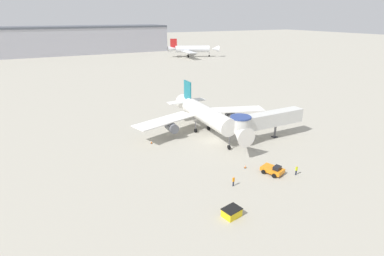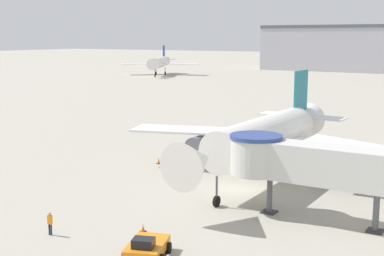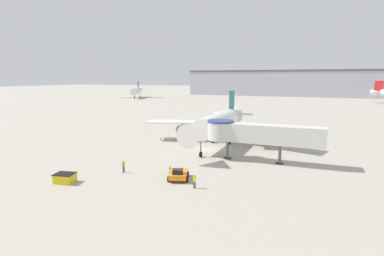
% 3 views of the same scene
% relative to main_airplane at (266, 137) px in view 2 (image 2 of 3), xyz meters
% --- Properties ---
extents(ground_plane, '(800.00, 800.00, 0.00)m').
position_rel_main_airplane_xyz_m(ground_plane, '(-0.64, -4.09, -4.22)').
color(ground_plane, '#A8A393').
extents(main_airplane, '(31.97, 26.77, 10.00)m').
position_rel_main_airplane_xyz_m(main_airplane, '(0.00, 0.00, 0.00)').
color(main_airplane, white).
rests_on(main_airplane, ground_plane).
extents(jet_bridge, '(17.46, 4.10, 6.06)m').
position_rel_main_airplane_xyz_m(jet_bridge, '(8.33, -8.59, 0.16)').
color(jet_bridge, silver).
rests_on(jet_bridge, ground_plane).
extents(pushback_tug_orange, '(3.28, 3.98, 1.54)m').
position_rel_main_airplane_xyz_m(pushback_tug_orange, '(1.11, -20.60, -3.53)').
color(pushback_tug_orange, orange).
rests_on(pushback_tug_orange, ground_plane).
extents(traffic_cone_near_nose, '(0.36, 0.36, 0.60)m').
position_rel_main_airplane_xyz_m(traffic_cone_near_nose, '(-1.80, -17.05, -3.94)').
color(traffic_cone_near_nose, black).
rests_on(traffic_cone_near_nose, ground_plane).
extents(traffic_cone_port_wing, '(0.40, 0.40, 0.67)m').
position_rel_main_airplane_xyz_m(traffic_cone_port_wing, '(-12.47, 0.15, -3.90)').
color(traffic_cone_port_wing, black).
rests_on(traffic_cone_port_wing, ground_plane).
extents(ground_crew_wing_walker, '(0.33, 0.22, 1.65)m').
position_rel_main_airplane_xyz_m(ground_crew_wing_walker, '(-6.89, -20.92, -3.27)').
color(ground_crew_wing_walker, '#1E2338').
rests_on(ground_crew_wing_walker, ground_plane).
extents(background_jet_blue_tail, '(26.78, 27.13, 10.24)m').
position_rel_main_airplane_xyz_m(background_jet_blue_tail, '(-88.44, 109.96, 0.28)').
color(background_jet_blue_tail, white).
rests_on(background_jet_blue_tail, ground_plane).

